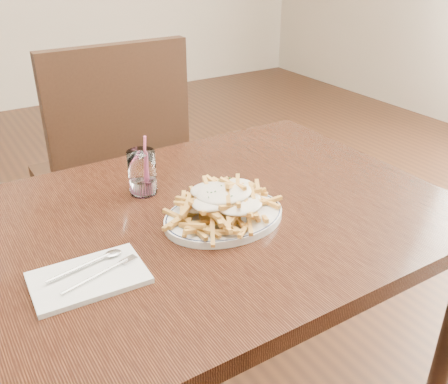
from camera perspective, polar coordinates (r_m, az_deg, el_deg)
table at (r=1.16m, az=-3.81°, el=-6.23°), size 1.20×0.80×0.75m
chair_far at (r=1.82m, az=-12.49°, el=3.01°), size 0.47×0.47×1.02m
fries_plate at (r=1.09m, az=0.00°, el=-2.81°), size 0.34×0.31×0.02m
loaded_fries at (r=1.07m, az=0.00°, el=-0.67°), size 0.29×0.26×0.07m
napkin at (r=0.95m, az=-15.21°, el=-9.43°), size 0.21×0.14×0.01m
cutlery at (r=0.95m, az=-15.39°, el=-8.89°), size 0.18×0.10×0.01m
water_glass at (r=1.21m, az=-9.30°, el=1.93°), size 0.07×0.07×0.15m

